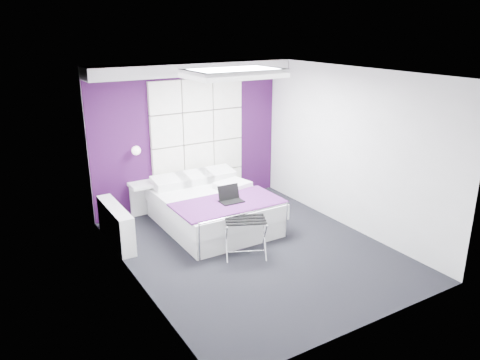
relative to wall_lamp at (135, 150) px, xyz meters
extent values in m
plane|color=black|center=(1.05, -2.06, -1.22)|extent=(4.40, 4.40, 0.00)
plane|color=white|center=(1.05, -2.06, 1.38)|extent=(4.40, 4.40, 0.00)
plane|color=silver|center=(1.05, 0.14, 0.08)|extent=(3.60, 0.00, 3.60)
plane|color=silver|center=(-0.75, -2.06, 0.08)|extent=(0.00, 4.40, 4.40)
plane|color=silver|center=(2.85, -2.06, 0.08)|extent=(0.00, 4.40, 4.40)
cube|color=#320D38|center=(1.05, 0.13, 0.08)|extent=(3.58, 0.02, 2.58)
cube|color=white|center=(1.05, -0.11, 1.28)|extent=(3.58, 0.50, 0.20)
sphere|color=white|center=(0.00, 0.00, 0.00)|extent=(0.15, 0.15, 0.15)
cube|color=white|center=(-0.64, -0.76, -0.92)|extent=(0.22, 1.20, 0.60)
cube|color=white|center=(0.94, -0.95, -1.07)|extent=(1.58, 1.98, 0.30)
cube|color=white|center=(0.94, -0.95, -0.80)|extent=(1.62, 2.02, 0.25)
cube|color=#511858|center=(0.94, -1.44, -0.66)|extent=(1.68, 0.89, 0.03)
cube|color=white|center=(0.10, -0.04, -0.61)|extent=(0.50, 0.39, 0.06)
cube|color=black|center=(0.83, -2.14, -0.66)|extent=(0.58, 0.43, 0.01)
cube|color=black|center=(1.00, -1.45, -0.64)|extent=(0.36, 0.25, 0.02)
cube|color=black|center=(1.00, -1.32, -0.51)|extent=(0.36, 0.01, 0.24)
camera|label=1|loc=(-2.40, -7.34, 1.99)|focal=35.00mm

